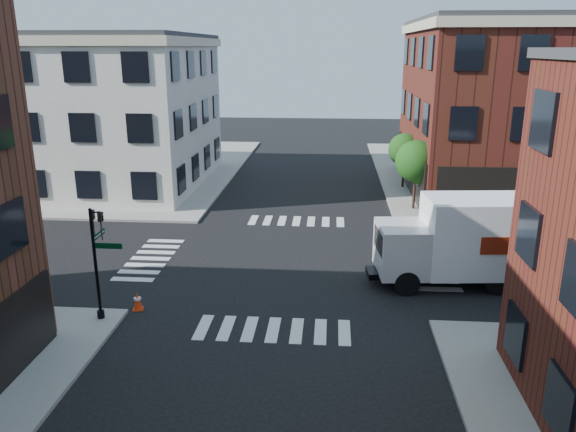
{
  "coord_description": "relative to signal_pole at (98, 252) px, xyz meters",
  "views": [
    {
      "loc": [
        2.07,
        -26.06,
        10.29
      ],
      "look_at": [
        0.03,
        -0.22,
        2.5
      ],
      "focal_mm": 35.0,
      "sensor_mm": 36.0,
      "label": 1
    }
  ],
  "objects": [
    {
      "name": "sidewalk_ne",
      "position": [
        27.72,
        27.68,
        -2.78
      ],
      "size": [
        30.0,
        30.0,
        0.15
      ],
      "primitive_type": "cube",
      "color": "gray",
      "rests_on": "ground"
    },
    {
      "name": "ground",
      "position": [
        6.72,
        6.68,
        -2.86
      ],
      "size": [
        120.0,
        120.0,
        0.0
      ],
      "primitive_type": "plane",
      "color": "black",
      "rests_on": "ground"
    },
    {
      "name": "building_nw",
      "position": [
        -12.28,
        22.68,
        2.64
      ],
      "size": [
        22.0,
        16.0,
        11.0
      ],
      "primitive_type": "cube",
      "color": "silver",
      "rests_on": "ground"
    },
    {
      "name": "tree_far",
      "position": [
        14.28,
        22.65,
        0.02
      ],
      "size": [
        2.43,
        2.43,
        4.07
      ],
      "color": "black",
      "rests_on": "ground"
    },
    {
      "name": "tree_near",
      "position": [
        14.28,
        16.65,
        0.3
      ],
      "size": [
        2.69,
        2.69,
        4.49
      ],
      "color": "black",
      "rests_on": "ground"
    },
    {
      "name": "signal_pole",
      "position": [
        0.0,
        0.0,
        0.0
      ],
      "size": [
        1.29,
        1.24,
        4.6
      ],
      "color": "black",
      "rests_on": "ground"
    },
    {
      "name": "traffic_cone",
      "position": [
        1.02,
        0.98,
        -2.5
      ],
      "size": [
        0.49,
        0.49,
        0.75
      ],
      "rotation": [
        0.0,
        0.0,
        0.25
      ],
      "color": "red",
      "rests_on": "ground"
    },
    {
      "name": "box_truck",
      "position": [
        15.43,
        4.79,
        -0.77
      ],
      "size": [
        9.05,
        3.51,
        4.01
      ],
      "rotation": [
        0.0,
        0.0,
        0.1
      ],
      "color": "white",
      "rests_on": "ground"
    },
    {
      "name": "sidewalk_nw",
      "position": [
        -14.28,
        27.68,
        -2.78
      ],
      "size": [
        30.0,
        30.0,
        0.15
      ],
      "primitive_type": "cube",
      "color": "gray",
      "rests_on": "ground"
    }
  ]
}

